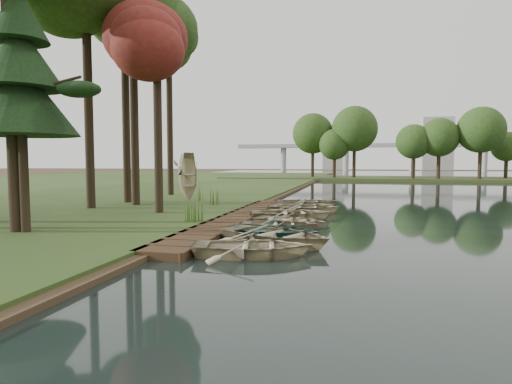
% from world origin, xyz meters
% --- Properties ---
extents(ground, '(300.00, 300.00, 0.00)m').
position_xyz_m(ground, '(0.00, 0.00, 0.00)').
color(ground, '#3D2F1D').
extents(boardwalk, '(1.60, 16.00, 0.30)m').
position_xyz_m(boardwalk, '(-1.60, 0.00, 0.15)').
color(boardwalk, '#362414').
rests_on(boardwalk, ground).
extents(peninsula, '(50.00, 14.00, 0.45)m').
position_xyz_m(peninsula, '(8.00, 50.00, 0.23)').
color(peninsula, '#36441E').
rests_on(peninsula, ground).
extents(far_trees, '(45.60, 5.60, 8.80)m').
position_xyz_m(far_trees, '(4.67, 50.00, 6.43)').
color(far_trees, black).
rests_on(far_trees, peninsula).
extents(bridge, '(95.90, 4.00, 8.60)m').
position_xyz_m(bridge, '(12.31, 120.00, 7.08)').
color(bridge, '#A5A5A0').
rests_on(bridge, ground).
extents(building_a, '(10.00, 8.00, 18.00)m').
position_xyz_m(building_a, '(30.00, 140.00, 9.00)').
color(building_a, '#A5A5A0').
rests_on(building_a, ground).
extents(building_b, '(8.00, 8.00, 12.00)m').
position_xyz_m(building_b, '(-5.00, 145.00, 6.00)').
color(building_b, '#A5A5A0').
rests_on(building_b, ground).
extents(rowboat_0, '(3.86, 3.10, 0.71)m').
position_xyz_m(rowboat_0, '(0.84, -6.79, 0.40)').
color(rowboat_0, tan).
rests_on(rowboat_0, water).
extents(rowboat_1, '(4.79, 4.19, 0.83)m').
position_xyz_m(rowboat_1, '(1.14, -4.98, 0.46)').
color(rowboat_1, tan).
rests_on(rowboat_1, water).
extents(rowboat_2, '(3.69, 2.88, 0.70)m').
position_xyz_m(rowboat_2, '(0.83, -3.87, 0.40)').
color(rowboat_2, '#276E6C').
rests_on(rowboat_2, water).
extents(rowboat_3, '(3.31, 2.55, 0.63)m').
position_xyz_m(rowboat_3, '(0.79, -2.00, 0.37)').
color(rowboat_3, tan).
rests_on(rowboat_3, water).
extents(rowboat_4, '(3.65, 3.04, 0.65)m').
position_xyz_m(rowboat_4, '(1.00, -0.90, 0.38)').
color(rowboat_4, tan).
rests_on(rowboat_4, water).
extents(rowboat_5, '(4.27, 3.47, 0.78)m').
position_xyz_m(rowboat_5, '(0.74, 1.06, 0.44)').
color(rowboat_5, tan).
rests_on(rowboat_5, water).
extents(rowboat_6, '(3.12, 2.23, 0.65)m').
position_xyz_m(rowboat_6, '(0.94, 2.23, 0.37)').
color(rowboat_6, tan).
rests_on(rowboat_6, water).
extents(rowboat_7, '(3.96, 2.98, 0.77)m').
position_xyz_m(rowboat_7, '(1.01, 3.77, 0.44)').
color(rowboat_7, tan).
rests_on(rowboat_7, water).
extents(rowboat_8, '(3.55, 2.65, 0.70)m').
position_xyz_m(rowboat_8, '(0.83, 5.33, 0.40)').
color(rowboat_8, tan).
rests_on(rowboat_8, water).
extents(rowboat_9, '(4.17, 3.36, 0.76)m').
position_xyz_m(rowboat_9, '(0.81, 7.07, 0.43)').
color(rowboat_9, tan).
rests_on(rowboat_9, water).
extents(stored_rowboat, '(3.57, 3.03, 0.63)m').
position_xyz_m(stored_rowboat, '(-6.19, 5.51, 0.61)').
color(stored_rowboat, tan).
rests_on(stored_rowboat, bank).
extents(tree_2, '(4.33, 4.33, 9.88)m').
position_xyz_m(tree_2, '(-5.67, 0.55, 8.27)').
color(tree_2, black).
rests_on(tree_2, bank).
extents(tree_4, '(4.64, 4.64, 12.63)m').
position_xyz_m(tree_4, '(-8.71, 3.78, 10.82)').
color(tree_4, black).
rests_on(tree_4, bank).
extents(tree_5, '(5.24, 5.24, 13.18)m').
position_xyz_m(tree_5, '(-10.00, 5.08, 11.15)').
color(tree_5, black).
rests_on(tree_5, bank).
extents(tree_6, '(4.13, 4.13, 12.14)m').
position_xyz_m(tree_6, '(-10.02, 11.34, 10.51)').
color(tree_6, black).
rests_on(tree_6, bank).
extents(pine_tree, '(3.80, 3.80, 8.49)m').
position_xyz_m(pine_tree, '(-7.64, -5.89, 5.72)').
color(pine_tree, black).
rests_on(pine_tree, bank).
extents(reeds_0, '(0.60, 0.60, 0.90)m').
position_xyz_m(reeds_0, '(-2.60, -1.99, 0.75)').
color(reeds_0, '#3F661E').
rests_on(reeds_0, bank).
extents(reeds_1, '(0.60, 0.60, 1.09)m').
position_xyz_m(reeds_1, '(-3.03, -2.10, 0.84)').
color(reeds_1, '#3F661E').
rests_on(reeds_1, bank).
extents(reeds_2, '(0.60, 0.60, 1.03)m').
position_xyz_m(reeds_2, '(-5.96, 7.00, 0.82)').
color(reeds_2, '#3F661E').
rests_on(reeds_2, bank).
extents(reeds_3, '(0.60, 0.60, 0.98)m').
position_xyz_m(reeds_3, '(-4.27, 4.86, 0.79)').
color(reeds_3, '#3F661E').
rests_on(reeds_3, bank).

